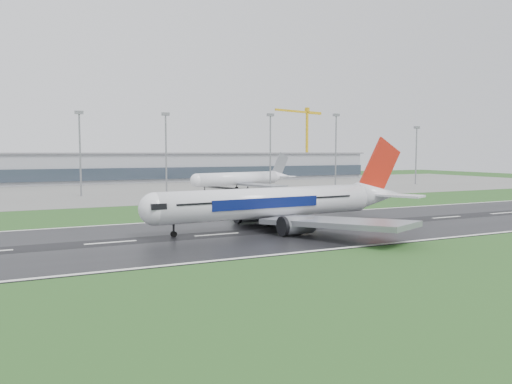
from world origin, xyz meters
TOP-DOWN VIEW (x-y plane):
  - ground at (0.00, 0.00)m, footprint 520.00×520.00m
  - runway at (0.00, 0.00)m, footprint 400.00×45.00m
  - apron at (0.00, 125.00)m, footprint 400.00×130.00m
  - terminal at (0.00, 185.00)m, footprint 240.00×36.00m
  - main_airliner at (-23.45, 2.27)m, footprint 66.53×63.73m
  - parked_airliner at (10.67, 103.97)m, footprint 62.41×59.76m
  - tower_crane at (100.84, 200.00)m, footprint 44.30×18.20m
  - floodmast_1 at (-54.32, 100.00)m, footprint 0.64×0.64m
  - floodmast_2 at (-22.78, 100.00)m, footprint 0.64×0.64m
  - floodmast_3 at (22.42, 100.00)m, footprint 0.64×0.64m
  - floodmast_4 at (55.73, 100.00)m, footprint 0.64×0.64m
  - floodmast_5 at (103.32, 100.00)m, footprint 0.64×0.64m

SIDE VIEW (x-z plane):
  - ground at x=0.00m, z-range 0.00..0.00m
  - apron at x=0.00m, z-range 0.00..0.08m
  - runway at x=0.00m, z-range 0.00..0.10m
  - terminal at x=0.00m, z-range 0.00..15.00m
  - parked_airliner at x=10.67m, z-range 0.08..15.43m
  - main_airliner at x=-23.45m, z-range 0.10..18.67m
  - floodmast_5 at x=103.32m, z-range 0.00..27.51m
  - floodmast_1 at x=-54.32m, z-range 0.00..29.56m
  - floodmast_2 at x=-22.78m, z-range 0.00..29.98m
  - floodmast_3 at x=22.42m, z-range 0.00..31.10m
  - floodmast_4 at x=55.73m, z-range 0.00..32.13m
  - tower_crane at x=100.84m, z-range 0.00..45.53m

